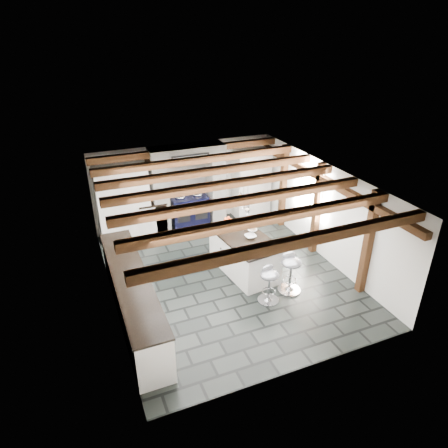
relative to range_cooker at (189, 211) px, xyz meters
name	(u,v)px	position (x,y,z in m)	size (l,w,h in m)	color
ground	(227,275)	(0.00, -2.68, -0.47)	(6.00, 6.00, 0.00)	black
room_shell	(180,213)	(-0.61, -1.26, 0.60)	(6.00, 6.03, 6.00)	white
range_cooker	(189,211)	(0.00, 0.00, 0.00)	(1.00, 0.63, 0.99)	black
kitchen_island	(244,254)	(0.43, -2.65, -0.01)	(1.15, 1.90, 1.19)	white
bar_stool_near	(291,268)	(1.01, -3.71, 0.10)	(0.52, 0.52, 0.90)	silver
bar_stool_far	(269,280)	(0.43, -3.85, 0.04)	(0.46, 0.46, 0.81)	silver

